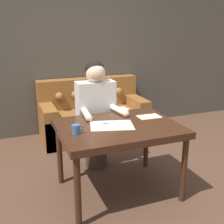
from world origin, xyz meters
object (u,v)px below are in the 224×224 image
object	(u,v)px
dining_table	(118,132)
person	(96,113)
scissors	(108,124)
mug	(76,129)
couch	(93,116)

from	to	relation	value
dining_table	person	xyz separation A→B (m)	(-0.04, 0.63, 0.03)
dining_table	scissors	xyz separation A→B (m)	(-0.09, 0.06, 0.08)
person	mug	xyz separation A→B (m)	(-0.43, -0.72, 0.10)
person	scissors	world-z (taller)	person
scissors	mug	bearing A→B (deg)	-159.25
mug	person	bearing A→B (deg)	59.23
dining_table	couch	xyz separation A→B (m)	(0.24, 1.67, -0.36)
person	scissors	bearing A→B (deg)	-95.28
couch	person	bearing A→B (deg)	-104.97
mug	couch	bearing A→B (deg)	68.14
scissors	mug	distance (m)	0.40
scissors	mug	world-z (taller)	mug
dining_table	scissors	bearing A→B (deg)	147.97
dining_table	couch	world-z (taller)	couch
couch	mug	xyz separation A→B (m)	(-0.71, -1.76, 0.49)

